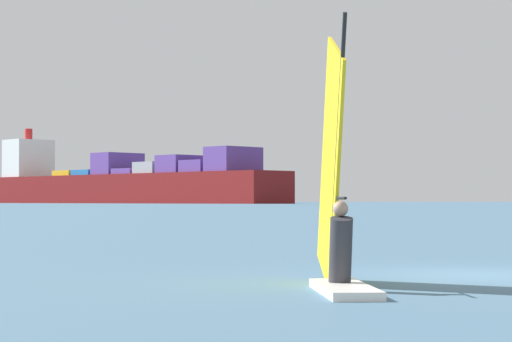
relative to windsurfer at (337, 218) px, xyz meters
name	(u,v)px	position (x,y,z in m)	size (l,w,h in m)	color
ground_plane	(479,275)	(3.64, 1.45, -1.03)	(4000.00, 4000.00, 0.00)	#476B84
windsurfer	(337,218)	(0.00, 0.00, 0.00)	(1.75, 3.75, 4.04)	white
cargo_ship	(118,183)	(147.11, 466.03, 8.87)	(91.60, 203.19, 39.42)	maroon
distant_headland	(128,184)	(449.30, 1355.67, 23.41)	(924.70, 427.28, 48.86)	#60665B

